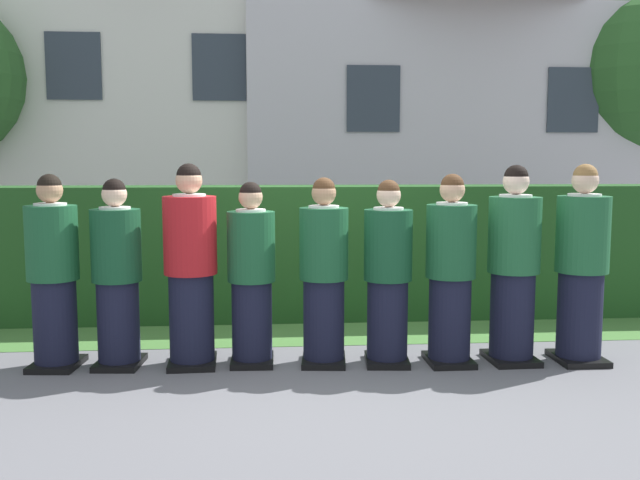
{
  "coord_description": "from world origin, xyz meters",
  "views": [
    {
      "loc": [
        -0.44,
        -5.77,
        1.7
      ],
      "look_at": [
        0.0,
        0.0,
        1.05
      ],
      "focal_mm": 39.51,
      "sensor_mm": 36.0,
      "label": 1
    }
  ],
  "objects_px": {
    "student_front_row_3": "(251,278)",
    "student_front_row_7": "(513,269)",
    "student_front_row_8": "(581,269)",
    "student_front_row_6": "(450,274)",
    "student_front_row_4": "(324,276)",
    "student_front_row_0": "(53,277)",
    "student_front_row_5": "(388,277)",
    "student_in_red_blazer": "(191,270)",
    "student_front_row_1": "(117,278)"
  },
  "relations": [
    {
      "from": "student_front_row_0",
      "to": "student_front_row_7",
      "type": "height_order",
      "value": "student_front_row_7"
    },
    {
      "from": "student_front_row_1",
      "to": "student_front_row_8",
      "type": "distance_m",
      "value": 3.88
    },
    {
      "from": "student_front_row_3",
      "to": "student_front_row_6",
      "type": "bearing_deg",
      "value": -4.05
    },
    {
      "from": "student_front_row_0",
      "to": "student_front_row_6",
      "type": "distance_m",
      "value": 3.27
    },
    {
      "from": "student_front_row_5",
      "to": "student_front_row_6",
      "type": "height_order",
      "value": "student_front_row_6"
    },
    {
      "from": "student_front_row_0",
      "to": "student_front_row_1",
      "type": "height_order",
      "value": "student_front_row_0"
    },
    {
      "from": "student_front_row_4",
      "to": "student_front_row_8",
      "type": "xyz_separation_m",
      "value": [
        2.17,
        -0.11,
        0.05
      ]
    },
    {
      "from": "student_front_row_1",
      "to": "student_front_row_0",
      "type": "bearing_deg",
      "value": 179.93
    },
    {
      "from": "student_front_row_0",
      "to": "student_front_row_1",
      "type": "bearing_deg",
      "value": -0.07
    },
    {
      "from": "student_front_row_6",
      "to": "student_in_red_blazer",
      "type": "bearing_deg",
      "value": 177.1
    },
    {
      "from": "student_front_row_0",
      "to": "student_front_row_5",
      "type": "distance_m",
      "value": 2.75
    },
    {
      "from": "student_front_row_3",
      "to": "student_front_row_8",
      "type": "bearing_deg",
      "value": -3.08
    },
    {
      "from": "student_front_row_1",
      "to": "student_front_row_3",
      "type": "xyz_separation_m",
      "value": [
        1.1,
        -0.01,
        -0.01
      ]
    },
    {
      "from": "student_front_row_0",
      "to": "student_front_row_3",
      "type": "bearing_deg",
      "value": -0.42
    },
    {
      "from": "student_in_red_blazer",
      "to": "student_front_row_7",
      "type": "bearing_deg",
      "value": -2.01
    },
    {
      "from": "student_front_row_4",
      "to": "student_front_row_8",
      "type": "bearing_deg",
      "value": -2.82
    },
    {
      "from": "student_front_row_5",
      "to": "student_front_row_8",
      "type": "distance_m",
      "value": 1.64
    },
    {
      "from": "student_in_red_blazer",
      "to": "student_front_row_4",
      "type": "xyz_separation_m",
      "value": [
        1.1,
        -0.03,
        -0.06
      ]
    },
    {
      "from": "student_front_row_0",
      "to": "student_front_row_4",
      "type": "height_order",
      "value": "student_front_row_0"
    },
    {
      "from": "student_front_row_7",
      "to": "student_front_row_0",
      "type": "bearing_deg",
      "value": 178.28
    },
    {
      "from": "student_front_row_0",
      "to": "student_front_row_1",
      "type": "xyz_separation_m",
      "value": [
        0.51,
        -0.0,
        -0.02
      ]
    },
    {
      "from": "student_front_row_1",
      "to": "student_front_row_7",
      "type": "bearing_deg",
      "value": -1.98
    },
    {
      "from": "student_front_row_5",
      "to": "student_front_row_6",
      "type": "xyz_separation_m",
      "value": [
        0.52,
        -0.04,
        0.02
      ]
    },
    {
      "from": "student_front_row_4",
      "to": "student_front_row_7",
      "type": "height_order",
      "value": "student_front_row_7"
    },
    {
      "from": "student_front_row_0",
      "to": "student_front_row_4",
      "type": "bearing_deg",
      "value": -1.4
    },
    {
      "from": "student_front_row_8",
      "to": "student_front_row_5",
      "type": "bearing_deg",
      "value": 177.52
    },
    {
      "from": "student_in_red_blazer",
      "to": "student_front_row_3",
      "type": "distance_m",
      "value": 0.5
    },
    {
      "from": "student_front_row_1",
      "to": "student_front_row_6",
      "type": "relative_size",
      "value": 0.98
    },
    {
      "from": "student_front_row_5",
      "to": "student_front_row_7",
      "type": "relative_size",
      "value": 0.93
    },
    {
      "from": "student_front_row_6",
      "to": "student_front_row_8",
      "type": "height_order",
      "value": "student_front_row_8"
    },
    {
      "from": "student_in_red_blazer",
      "to": "student_front_row_4",
      "type": "distance_m",
      "value": 1.1
    },
    {
      "from": "student_front_row_6",
      "to": "student_front_row_7",
      "type": "distance_m",
      "value": 0.54
    },
    {
      "from": "student_front_row_3",
      "to": "student_front_row_5",
      "type": "xyz_separation_m",
      "value": [
        1.14,
        -0.08,
        0.01
      ]
    },
    {
      "from": "student_front_row_6",
      "to": "student_front_row_8",
      "type": "bearing_deg",
      "value": -1.64
    },
    {
      "from": "student_front_row_4",
      "to": "student_front_row_8",
      "type": "relative_size",
      "value": 0.93
    },
    {
      "from": "student_front_row_8",
      "to": "student_front_row_6",
      "type": "bearing_deg",
      "value": 178.36
    },
    {
      "from": "student_front_row_5",
      "to": "student_front_row_3",
      "type": "bearing_deg",
      "value": 176.06
    },
    {
      "from": "student_front_row_1",
      "to": "student_in_red_blazer",
      "type": "bearing_deg",
      "value": -1.81
    },
    {
      "from": "student_front_row_3",
      "to": "student_front_row_7",
      "type": "bearing_deg",
      "value": -2.68
    },
    {
      "from": "student_front_row_0",
      "to": "student_in_red_blazer",
      "type": "bearing_deg",
      "value": -1.01
    },
    {
      "from": "student_front_row_0",
      "to": "student_front_row_4",
      "type": "distance_m",
      "value": 2.22
    },
    {
      "from": "student_front_row_4",
      "to": "student_in_red_blazer",
      "type": "bearing_deg",
      "value": 178.2
    },
    {
      "from": "student_front_row_7",
      "to": "student_front_row_8",
      "type": "xyz_separation_m",
      "value": [
        0.57,
        -0.05,
        0.0
      ]
    },
    {
      "from": "student_front_row_0",
      "to": "student_front_row_3",
      "type": "distance_m",
      "value": 1.62
    },
    {
      "from": "student_front_row_7",
      "to": "student_front_row_8",
      "type": "height_order",
      "value": "student_front_row_8"
    },
    {
      "from": "student_front_row_1",
      "to": "student_front_row_8",
      "type": "height_order",
      "value": "student_front_row_8"
    },
    {
      "from": "student_front_row_1",
      "to": "student_front_row_3",
      "type": "distance_m",
      "value": 1.1
    },
    {
      "from": "student_front_row_5",
      "to": "student_front_row_6",
      "type": "distance_m",
      "value": 0.52
    },
    {
      "from": "student_in_red_blazer",
      "to": "student_front_row_5",
      "type": "xyz_separation_m",
      "value": [
        1.63,
        -0.07,
        -0.07
      ]
    },
    {
      "from": "student_front_row_0",
      "to": "student_front_row_8",
      "type": "bearing_deg",
      "value": -2.1
    }
  ]
}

